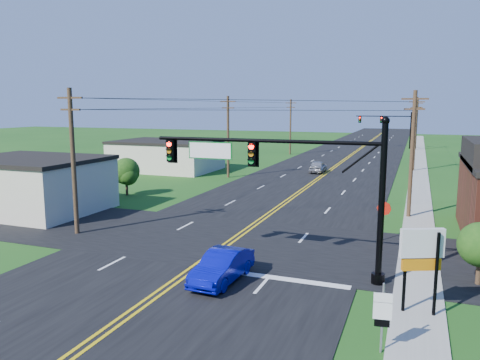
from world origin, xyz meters
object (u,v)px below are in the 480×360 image
at_px(signal_mast_far, 386,124).
at_px(blue_car, 222,267).
at_px(signal_mast_main, 283,174).
at_px(route_sign, 382,313).
at_px(stop_sign, 384,212).

distance_m(signal_mast_far, blue_car, 74.35).
relative_size(signal_mast_main, signal_mast_far, 1.03).
height_order(route_sign, stop_sign, stop_sign).
bearing_deg(blue_car, route_sign, -25.08).
bearing_deg(signal_mast_far, stop_sign, -86.41).
xyz_separation_m(signal_mast_far, route_sign, (4.94, -78.11, -3.17)).
distance_m(signal_mast_far, route_sign, 78.33).
distance_m(signal_mast_main, signal_mast_far, 72.00).
bearing_deg(signal_mast_main, signal_mast_far, 89.92).
xyz_separation_m(signal_mast_far, blue_car, (-2.29, -74.22, -3.85)).
distance_m(route_sign, stop_sign, 13.36).
relative_size(signal_mast_far, route_sign, 4.66).
xyz_separation_m(blue_car, route_sign, (7.23, -3.89, 0.68)).
distance_m(signal_mast_main, stop_sign, 8.87).
height_order(signal_mast_far, stop_sign, signal_mast_far).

